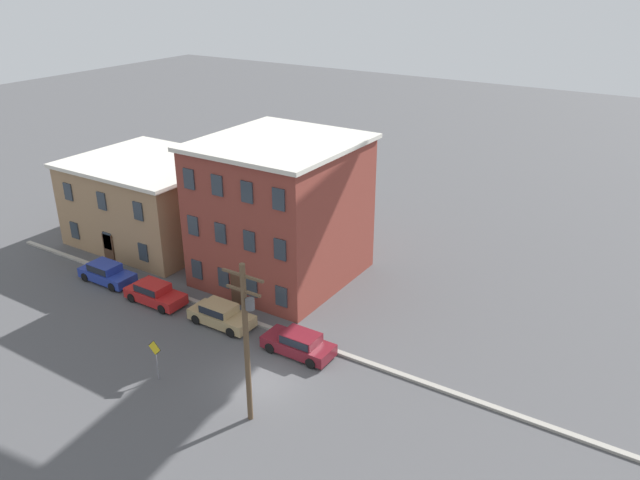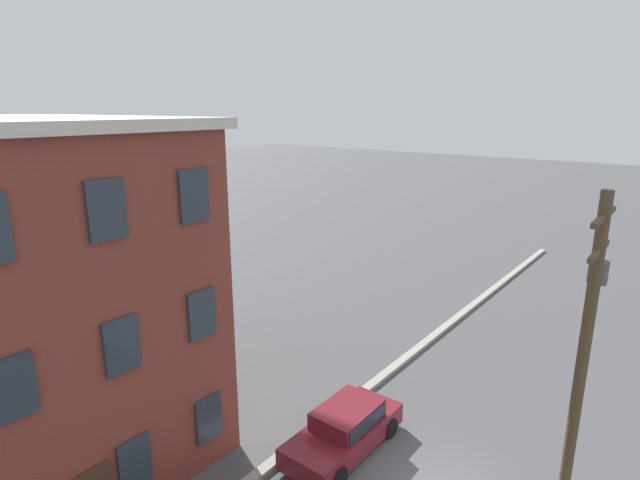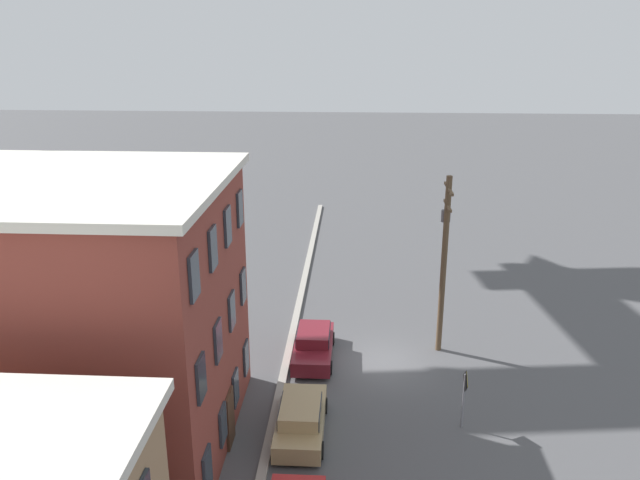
# 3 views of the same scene
# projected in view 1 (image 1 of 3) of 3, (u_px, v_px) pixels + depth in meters

# --- Properties ---
(ground_plane) EXTENTS (200.00, 200.00, 0.00)m
(ground_plane) POSITION_uv_depth(u_px,v_px,m) (264.00, 380.00, 34.88)
(ground_plane) COLOR #4C4C4F
(kerb_strip) EXTENTS (56.00, 0.36, 0.16)m
(kerb_strip) POSITION_uv_depth(u_px,v_px,m) (308.00, 342.00, 38.32)
(kerb_strip) COLOR #9E998E
(kerb_strip) RESTS_ON ground_plane
(apartment_corner) EXTENTS (12.28, 10.37, 6.91)m
(apartment_corner) POSITION_uv_depth(u_px,v_px,m) (153.00, 200.00, 51.51)
(apartment_corner) COLOR #9E7A56
(apartment_corner) RESTS_ON ground_plane
(apartment_midblock) EXTENTS (10.23, 10.84, 10.32)m
(apartment_midblock) POSITION_uv_depth(u_px,v_px,m) (281.00, 210.00, 44.66)
(apartment_midblock) COLOR brown
(apartment_midblock) RESTS_ON ground_plane
(car_blue) EXTENTS (4.40, 1.92, 1.43)m
(car_blue) POSITION_uv_depth(u_px,v_px,m) (106.00, 272.00, 45.48)
(car_blue) COLOR #233899
(car_blue) RESTS_ON ground_plane
(car_red) EXTENTS (4.40, 1.92, 1.43)m
(car_red) POSITION_uv_depth(u_px,v_px,m) (155.00, 293.00, 42.66)
(car_red) COLOR #B21E1E
(car_red) RESTS_ON ground_plane
(car_tan) EXTENTS (4.40, 1.92, 1.43)m
(car_tan) POSITION_uv_depth(u_px,v_px,m) (221.00, 314.00, 40.05)
(car_tan) COLOR tan
(car_tan) RESTS_ON ground_plane
(car_maroon) EXTENTS (4.40, 1.92, 1.43)m
(car_maroon) POSITION_uv_depth(u_px,v_px,m) (299.00, 343.00, 36.98)
(car_maroon) COLOR maroon
(car_maroon) RESTS_ON ground_plane
(caution_sign) EXTENTS (0.96, 0.08, 2.55)m
(caution_sign) POSITION_uv_depth(u_px,v_px,m) (155.00, 353.00, 34.31)
(caution_sign) COLOR slate
(caution_sign) RESTS_ON ground_plane
(utility_pole) EXTENTS (2.40, 0.44, 8.82)m
(utility_pole) POSITION_uv_depth(u_px,v_px,m) (247.00, 336.00, 29.94)
(utility_pole) COLOR brown
(utility_pole) RESTS_ON ground_plane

